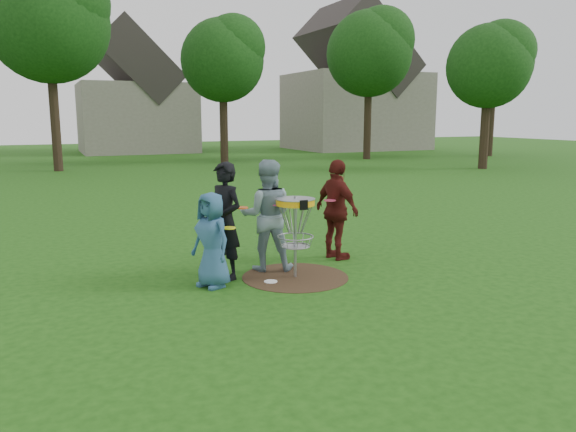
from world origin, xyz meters
name	(u,v)px	position (x,y,z in m)	size (l,w,h in m)	color
ground	(295,277)	(0.00, 0.00, 0.00)	(100.00, 100.00, 0.00)	#19470F
dirt_patch	(295,277)	(0.00, 0.00, 0.00)	(1.80, 1.80, 0.01)	#47331E
player_blue	(212,240)	(-1.42, 0.06, 0.76)	(0.74, 0.48, 1.52)	#2E597F
player_black	(225,221)	(-1.09, 0.42, 0.97)	(0.71, 0.47, 1.95)	black
player_grey	(267,215)	(-0.25, 0.65, 0.97)	(0.95, 0.74, 1.95)	#7C96A0
player_maroon	(337,210)	(1.23, 0.81, 0.95)	(1.11, 0.46, 1.89)	#541713
disc_on_grass	(271,282)	(-0.49, -0.11, 0.01)	(0.22, 0.22, 0.02)	white
disc_golf_basket	(295,218)	(0.00, 0.00, 1.02)	(0.66, 0.67, 1.38)	#9EA0A5
held_discs	(272,210)	(-0.28, 0.35, 1.12)	(2.36, 0.83, 0.28)	#FEFC1C
tree_row	(127,42)	(0.44, 20.67, 6.21)	(51.20, 17.42, 9.90)	#38281C
house_row	(165,95)	(4.78, 33.07, 4.14)	(44.50, 10.65, 11.62)	gray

